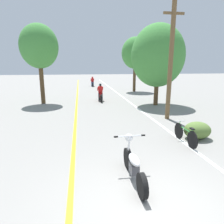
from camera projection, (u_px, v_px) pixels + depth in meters
The scene contains 12 objects.
ground_plane at pixel (151, 208), 4.21m from camera, with size 120.00×120.00×0.00m, color gray.
lane_stripe_center at pixel (77, 101), 16.51m from camera, with size 0.14×48.00×0.01m, color yellow.
lane_stripe_edge at pixel (127, 100), 17.16m from camera, with size 0.14×48.00×0.01m, color white.
utility_pole at pixel (171, 61), 10.51m from camera, with size 1.10×0.24×6.06m.
roadside_tree_right_near at pixel (158, 56), 14.22m from camera, with size 3.84×3.46×5.78m.
roadside_tree_right_far at pixel (135, 53), 21.70m from camera, with size 2.94×2.65×5.89m.
roadside_tree_left at pixel (39, 47), 14.66m from camera, with size 2.79×2.51×5.88m.
roadside_bush at pixel (197, 130), 8.11m from camera, with size 1.10×0.88×0.70m.
motorcycle_foreground at pixel (133, 164), 5.19m from camera, with size 0.88×1.99×1.07m.
motorcycle_rider_lead at pixel (100, 95), 16.56m from camera, with size 0.50×2.06×1.44m.
motorcycle_rider_far at pixel (92, 83), 27.78m from camera, with size 0.50×1.93×1.35m.
bicycle_parked at pixel (185, 134), 7.61m from camera, with size 0.44×1.68×0.77m.
Camera 1 is at (-1.39, -3.45, 2.95)m, focal length 32.00 mm.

